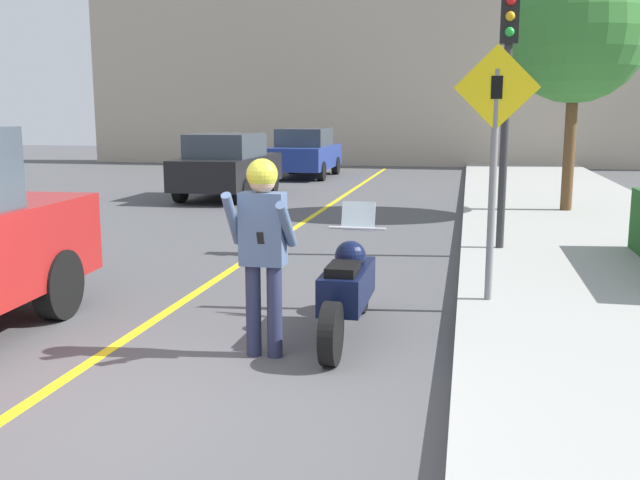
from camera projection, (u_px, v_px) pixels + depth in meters
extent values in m
plane|color=#4C4C4F|center=(97.00, 411.00, 5.35)|extent=(80.00, 80.00, 0.00)
cube|color=yellow|center=(254.00, 254.00, 11.25)|extent=(0.12, 36.00, 0.01)
cube|color=#B2A38E|center=(407.00, 45.00, 29.53)|extent=(28.00, 1.20, 9.97)
cylinder|color=black|center=(331.00, 334.00, 6.29)|extent=(0.14, 0.57, 0.57)
cylinder|color=black|center=(360.00, 287.00, 7.98)|extent=(0.14, 0.57, 0.57)
cube|color=#0C1433|center=(348.00, 285.00, 7.10)|extent=(0.40, 1.20, 0.36)
sphere|color=#0C1433|center=(350.00, 256.00, 7.21)|extent=(0.32, 0.32, 0.32)
cube|color=black|center=(343.00, 269.00, 6.79)|extent=(0.28, 0.48, 0.10)
cylinder|color=silver|center=(357.00, 228.00, 7.59)|extent=(0.62, 0.03, 0.03)
cube|color=silver|center=(358.00, 216.00, 7.64)|extent=(0.36, 0.12, 0.31)
cylinder|color=#282D4C|center=(253.00, 310.00, 6.52)|extent=(0.14, 0.14, 0.86)
cylinder|color=#282D4C|center=(275.00, 311.00, 6.48)|extent=(0.14, 0.14, 0.86)
cube|color=slate|center=(263.00, 229.00, 6.37)|extent=(0.40, 0.22, 0.66)
cylinder|color=slate|center=(232.00, 219.00, 6.31)|extent=(0.09, 0.39, 0.51)
cylinder|color=slate|center=(286.00, 225.00, 6.19)|extent=(0.09, 0.46, 0.46)
sphere|color=tan|center=(262.00, 180.00, 6.29)|extent=(0.24, 0.24, 0.24)
sphere|color=gold|center=(262.00, 174.00, 6.28)|extent=(0.28, 0.28, 0.28)
cube|color=black|center=(260.00, 238.00, 6.09)|extent=(0.06, 0.05, 0.11)
cylinder|color=black|center=(58.00, 285.00, 7.70)|extent=(0.26, 0.77, 0.76)
cylinder|color=slate|center=(492.00, 187.00, 7.76)|extent=(0.08, 0.08, 2.52)
cube|color=yellow|center=(497.00, 87.00, 7.56)|extent=(0.91, 0.02, 0.91)
cube|color=black|center=(497.00, 87.00, 7.54)|extent=(0.12, 0.01, 0.24)
cylinder|color=#2D2D30|center=(505.00, 123.00, 10.71)|extent=(0.12, 0.12, 3.82)
cube|color=black|center=(510.00, 17.00, 10.42)|extent=(0.26, 0.22, 0.76)
sphere|color=red|center=(511.00, 0.00, 10.27)|extent=(0.14, 0.14, 0.14)
sphere|color=gold|center=(510.00, 16.00, 10.31)|extent=(0.14, 0.14, 0.14)
sphere|color=green|center=(510.00, 32.00, 10.35)|extent=(0.14, 0.14, 0.14)
cylinder|color=brown|center=(569.00, 147.00, 15.10)|extent=(0.24, 0.24, 2.69)
sphere|color=#387A33|center=(576.00, 31.00, 14.68)|extent=(2.94, 2.94, 2.94)
cylinder|color=black|center=(216.00, 180.00, 20.28)|extent=(0.22, 0.64, 0.64)
cylinder|color=black|center=(272.00, 181.00, 19.95)|extent=(0.22, 0.64, 0.64)
cylinder|color=black|center=(180.00, 190.00, 17.77)|extent=(0.22, 0.64, 0.64)
cylinder|color=black|center=(244.00, 191.00, 17.44)|extent=(0.22, 0.64, 0.64)
cube|color=black|center=(229.00, 171.00, 18.79)|extent=(1.80, 4.20, 0.76)
cube|color=#38424C|center=(226.00, 145.00, 18.51)|extent=(1.58, 2.18, 0.60)
cylinder|color=black|center=(292.00, 165.00, 26.25)|extent=(0.22, 0.64, 0.64)
cylinder|color=black|center=(336.00, 166.00, 25.92)|extent=(0.22, 0.64, 0.64)
cylinder|color=black|center=(273.00, 170.00, 23.74)|extent=(0.22, 0.64, 0.64)
cylinder|color=black|center=(321.00, 171.00, 23.41)|extent=(0.22, 0.64, 0.64)
cube|color=navy|center=(306.00, 157.00, 24.77)|extent=(1.80, 4.20, 0.76)
cube|color=#38424C|center=(304.00, 137.00, 24.48)|extent=(1.58, 2.18, 0.60)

